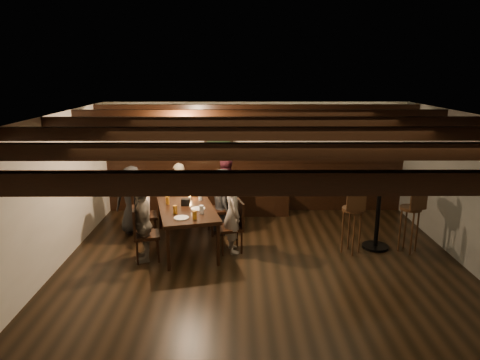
{
  "coord_description": "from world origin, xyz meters",
  "views": [
    {
      "loc": [
        -0.4,
        -5.7,
        3.05
      ],
      "look_at": [
        -0.36,
        1.3,
        1.25
      ],
      "focal_mm": 32.0,
      "sensor_mm": 36.0,
      "label": 1
    }
  ],
  "objects_px": {
    "chair_right_near": "(221,218)",
    "person_left_far": "(143,224)",
    "chair_right_far": "(231,236)",
    "person_bench_left": "(133,199)",
    "person_bench_centre": "(179,194)",
    "person_right_far": "(233,213)",
    "person_bench_right": "(225,191)",
    "dining_table": "(185,208)",
    "bar_stool_left": "(352,229)",
    "person_left_near": "(141,206)",
    "high_top_table": "(378,208)",
    "chair_left_near": "(144,224)",
    "chair_left_far": "(146,244)",
    "bar_stool_right": "(409,228)",
    "person_right_near": "(222,201)"
  },
  "relations": [
    {
      "from": "person_bench_centre",
      "to": "person_right_far",
      "type": "relative_size",
      "value": 0.94
    },
    {
      "from": "chair_right_near",
      "to": "person_right_near",
      "type": "bearing_deg",
      "value": -90.0
    },
    {
      "from": "high_top_table",
      "to": "person_bench_right",
      "type": "bearing_deg",
      "value": 155.41
    },
    {
      "from": "person_bench_right",
      "to": "high_top_table",
      "type": "distance_m",
      "value": 2.97
    },
    {
      "from": "person_right_near",
      "to": "chair_right_near",
      "type": "bearing_deg",
      "value": 90.0
    },
    {
      "from": "dining_table",
      "to": "person_right_far",
      "type": "bearing_deg",
      "value": -30.96
    },
    {
      "from": "chair_right_near",
      "to": "person_left_far",
      "type": "distance_m",
      "value": 1.76
    },
    {
      "from": "chair_right_near",
      "to": "chair_right_far",
      "type": "relative_size",
      "value": 1.09
    },
    {
      "from": "chair_right_far",
      "to": "person_left_near",
      "type": "bearing_deg",
      "value": 58.5
    },
    {
      "from": "chair_right_far",
      "to": "high_top_table",
      "type": "relative_size",
      "value": 0.8
    },
    {
      "from": "chair_right_far",
      "to": "bar_stool_left",
      "type": "relative_size",
      "value": 0.79
    },
    {
      "from": "dining_table",
      "to": "bar_stool_right",
      "type": "bearing_deg",
      "value": -18.19
    },
    {
      "from": "dining_table",
      "to": "chair_left_far",
      "type": "height_order",
      "value": "chair_left_far"
    },
    {
      "from": "chair_right_far",
      "to": "person_bench_left",
      "type": "distance_m",
      "value": 2.14
    },
    {
      "from": "chair_right_near",
      "to": "person_bench_left",
      "type": "bearing_deg",
      "value": 74.48
    },
    {
      "from": "chair_right_far",
      "to": "high_top_table",
      "type": "height_order",
      "value": "high_top_table"
    },
    {
      "from": "chair_right_far",
      "to": "high_top_table",
      "type": "bearing_deg",
      "value": -101.02
    },
    {
      "from": "bar_stool_right",
      "to": "chair_left_near",
      "type": "bearing_deg",
      "value": 156.31
    },
    {
      "from": "person_bench_right",
      "to": "person_left_near",
      "type": "distance_m",
      "value": 1.71
    },
    {
      "from": "chair_left_near",
      "to": "person_left_far",
      "type": "bearing_deg",
      "value": -1.9
    },
    {
      "from": "chair_left_far",
      "to": "bar_stool_left",
      "type": "xyz_separation_m",
      "value": [
        3.45,
        0.25,
        0.15
      ]
    },
    {
      "from": "chair_left_near",
      "to": "person_bench_centre",
      "type": "height_order",
      "value": "person_bench_centre"
    },
    {
      "from": "dining_table",
      "to": "person_bench_centre",
      "type": "bearing_deg",
      "value": 90.0
    },
    {
      "from": "chair_left_near",
      "to": "bar_stool_right",
      "type": "xyz_separation_m",
      "value": [
        4.67,
        -0.57,
        0.13
      ]
    },
    {
      "from": "dining_table",
      "to": "person_left_near",
      "type": "relative_size",
      "value": 1.67
    },
    {
      "from": "bar_stool_left",
      "to": "person_bench_left",
      "type": "bearing_deg",
      "value": 165.36
    },
    {
      "from": "chair_left_far",
      "to": "high_top_table",
      "type": "height_order",
      "value": "high_top_table"
    },
    {
      "from": "person_bench_centre",
      "to": "person_bench_right",
      "type": "relative_size",
      "value": 0.93
    },
    {
      "from": "person_bench_right",
      "to": "high_top_table",
      "type": "bearing_deg",
      "value": 141.71
    },
    {
      "from": "bar_stool_left",
      "to": "chair_right_far",
      "type": "bearing_deg",
      "value": 177.36
    },
    {
      "from": "person_bench_right",
      "to": "person_right_far",
      "type": "xyz_separation_m",
      "value": [
        0.17,
        -1.35,
        -0.01
      ]
    },
    {
      "from": "bar_stool_left",
      "to": "person_right_far",
      "type": "bearing_deg",
      "value": 177.12
    },
    {
      "from": "chair_right_far",
      "to": "person_bench_centre",
      "type": "xyz_separation_m",
      "value": [
        -1.05,
        1.29,
        0.37
      ]
    },
    {
      "from": "chair_left_far",
      "to": "high_top_table",
      "type": "distance_m",
      "value": 4.01
    },
    {
      "from": "person_bench_centre",
      "to": "person_bench_right",
      "type": "height_order",
      "value": "person_bench_right"
    },
    {
      "from": "bar_stool_right",
      "to": "person_left_near",
      "type": "bearing_deg",
      "value": 156.44
    },
    {
      "from": "dining_table",
      "to": "person_right_far",
      "type": "relative_size",
      "value": 1.59
    },
    {
      "from": "chair_right_near",
      "to": "bar_stool_right",
      "type": "distance_m",
      "value": 3.39
    },
    {
      "from": "person_left_near",
      "to": "bar_stool_right",
      "type": "height_order",
      "value": "person_left_near"
    },
    {
      "from": "chair_right_far",
      "to": "person_right_near",
      "type": "bearing_deg",
      "value": -1.98
    },
    {
      "from": "person_bench_left",
      "to": "person_left_far",
      "type": "height_order",
      "value": "person_bench_left"
    },
    {
      "from": "chair_right_near",
      "to": "person_left_far",
      "type": "bearing_deg",
      "value": 121.47
    },
    {
      "from": "chair_left_near",
      "to": "person_bench_left",
      "type": "bearing_deg",
      "value": -158.22
    },
    {
      "from": "bar_stool_right",
      "to": "chair_right_far",
      "type": "bearing_deg",
      "value": 162.59
    },
    {
      "from": "person_left_far",
      "to": "person_right_far",
      "type": "distance_m",
      "value": 1.5
    },
    {
      "from": "person_bench_centre",
      "to": "chair_right_near",
      "type": "bearing_deg",
      "value": 140.22
    },
    {
      "from": "person_right_near",
      "to": "high_top_table",
      "type": "height_order",
      "value": "person_right_near"
    },
    {
      "from": "person_left_far",
      "to": "bar_stool_left",
      "type": "relative_size",
      "value": 1.11
    },
    {
      "from": "person_right_near",
      "to": "high_top_table",
      "type": "xyz_separation_m",
      "value": [
        2.74,
        -0.76,
        0.11
      ]
    },
    {
      "from": "person_left_near",
      "to": "high_top_table",
      "type": "xyz_separation_m",
      "value": [
        4.19,
        -0.41,
        0.08
      ]
    }
  ]
}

